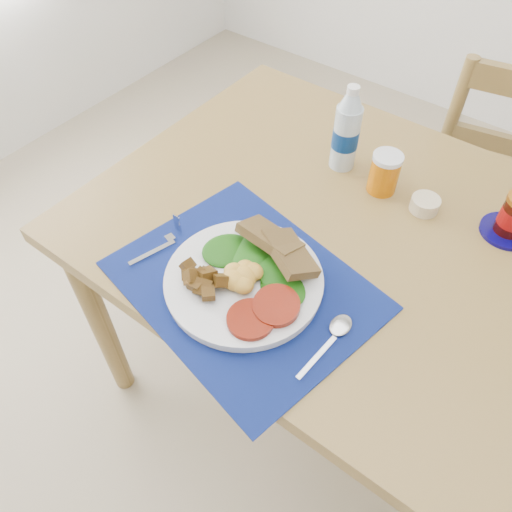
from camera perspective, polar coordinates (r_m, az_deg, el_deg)
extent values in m
plane|color=tan|center=(1.65, 6.92, -21.26)|extent=(4.00, 4.00, 0.00)
cube|color=brown|center=(1.12, 15.86, -0.05)|extent=(1.40, 0.90, 0.04)
cylinder|color=brown|center=(1.49, -17.35, -7.29)|extent=(0.06, 0.06, 0.71)
cylinder|color=brown|center=(1.84, 0.95, 8.87)|extent=(0.06, 0.06, 0.71)
cube|color=brown|center=(1.87, 25.11, 7.26)|extent=(0.48, 0.47, 0.04)
cylinder|color=brown|center=(2.13, 19.35, 7.15)|extent=(0.04, 0.04, 0.41)
cylinder|color=brown|center=(1.91, 27.17, -2.55)|extent=(0.04, 0.04, 0.41)
cylinder|color=brown|center=(1.88, 17.00, 1.10)|extent=(0.04, 0.04, 0.41)
cube|color=black|center=(1.00, -1.38, -3.33)|extent=(0.56, 0.48, 0.00)
cylinder|color=silver|center=(0.99, -1.40, -2.91)|extent=(0.31, 0.31, 0.02)
ellipsoid|color=gold|center=(0.96, -1.37, -2.27)|extent=(0.08, 0.07, 0.04)
cylinder|color=#8E1F05|center=(0.93, 0.89, -6.56)|extent=(0.09, 0.09, 0.01)
ellipsoid|color=#133606|center=(0.99, 0.66, -0.98)|extent=(0.17, 0.10, 0.02)
cube|color=brown|center=(0.99, 2.72, 1.24)|extent=(0.14, 0.10, 0.04)
cube|color=#B2B5BA|center=(1.07, -11.79, 0.38)|extent=(0.04, 0.11, 0.00)
cube|color=#B2B5BA|center=(1.10, -9.17, 2.64)|extent=(0.03, 0.06, 0.00)
cube|color=#B2B5BA|center=(0.91, 6.94, -11.44)|extent=(0.02, 0.11, 0.00)
ellipsoid|color=#B2B5BA|center=(0.95, 9.64, -7.88)|extent=(0.04, 0.05, 0.00)
cylinder|color=#ADBFCC|center=(1.24, 10.18, 13.15)|extent=(0.06, 0.06, 0.16)
cylinder|color=navy|center=(1.24, 10.18, 13.15)|extent=(0.06, 0.06, 0.05)
cone|color=#ADBFCC|center=(1.18, 10.86, 17.04)|extent=(0.06, 0.06, 0.04)
cylinder|color=white|center=(1.17, 11.06, 18.17)|extent=(0.03, 0.03, 0.02)
cylinder|color=#BE5F05|center=(1.20, 14.43, 9.07)|extent=(0.07, 0.07, 0.09)
cylinder|color=beige|center=(1.20, 18.74, 5.61)|extent=(0.07, 0.07, 0.03)
cylinder|color=#09044F|center=(1.22, 26.69, 2.56)|extent=(0.11, 0.11, 0.01)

